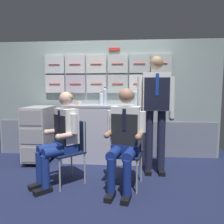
% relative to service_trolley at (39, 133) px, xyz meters
% --- Properties ---
extents(ground, '(4.80, 4.80, 0.04)m').
position_rel_service_trolley_xyz_m(ground, '(1.10, -0.91, -0.54)').
color(ground, '#1B2242').
extents(galley_bulkhead, '(4.20, 0.14, 2.15)m').
position_rel_service_trolley_xyz_m(galley_bulkhead, '(1.11, 0.46, 0.58)').
color(galley_bulkhead, '#92A5A3').
rests_on(galley_bulkhead, ground).
extents(galley_counter, '(1.53, 0.53, 0.99)m').
position_rel_service_trolley_xyz_m(galley_counter, '(1.17, 0.18, -0.02)').
color(galley_counter, silver).
rests_on(galley_counter, ground).
extents(service_trolley, '(0.40, 0.65, 0.97)m').
position_rel_service_trolley_xyz_m(service_trolley, '(0.00, 0.00, 0.00)').
color(service_trolley, black).
rests_on(service_trolley, ground).
extents(folding_chair_left, '(0.57, 0.57, 0.84)m').
position_rel_service_trolley_xyz_m(folding_chair_left, '(0.78, -0.73, 0.00)').
color(folding_chair_left, '#A8AAAF').
rests_on(folding_chair_left, ground).
extents(crew_member_left, '(0.63, 0.63, 1.23)m').
position_rel_service_trolley_xyz_m(crew_member_left, '(0.66, -0.84, 0.16)').
color(crew_member_left, black).
rests_on(crew_member_left, ground).
extents(folding_chair_right, '(0.47, 0.47, 0.84)m').
position_rel_service_trolley_xyz_m(folding_chair_right, '(1.52, -0.72, 0.00)').
color(folding_chair_right, '#A8AAAF').
rests_on(folding_chair_right, ground).
extents(crew_member_right, '(0.52, 0.67, 1.28)m').
position_rel_service_trolley_xyz_m(crew_member_right, '(1.49, -0.87, 0.19)').
color(crew_member_right, black).
rests_on(crew_member_right, ground).
extents(crew_member_standing, '(0.55, 0.27, 1.74)m').
position_rel_service_trolley_xyz_m(crew_member_standing, '(1.94, -0.34, 0.53)').
color(crew_member_standing, black).
rests_on(crew_member_standing, ground).
extents(sparkling_bottle_green, '(0.06, 0.06, 0.31)m').
position_rel_service_trolley_xyz_m(sparkling_bottle_green, '(1.14, 0.04, 0.62)').
color(sparkling_bottle_green, silver).
rests_on(sparkling_bottle_green, galley_counter).
extents(water_bottle_tall, '(0.07, 0.07, 0.23)m').
position_rel_service_trolley_xyz_m(water_bottle_tall, '(1.04, 0.34, 0.58)').
color(water_bottle_tall, silver).
rests_on(water_bottle_tall, galley_counter).
extents(water_bottle_blue_cap, '(0.06, 0.06, 0.25)m').
position_rel_service_trolley_xyz_m(water_bottle_blue_cap, '(1.77, 0.20, 0.59)').
color(water_bottle_blue_cap, silver).
rests_on(water_bottle_blue_cap, galley_counter).
extents(water_bottle_short, '(0.08, 0.08, 0.27)m').
position_rel_service_trolley_xyz_m(water_bottle_short, '(1.68, 0.11, 0.60)').
color(water_bottle_short, silver).
rests_on(water_bottle_short, galley_counter).
extents(paper_cup_blue, '(0.07, 0.07, 0.06)m').
position_rel_service_trolley_xyz_m(paper_cup_blue, '(0.69, 0.11, 0.51)').
color(paper_cup_blue, beige).
rests_on(paper_cup_blue, galley_counter).
extents(coffee_cup_white, '(0.07, 0.07, 0.07)m').
position_rel_service_trolley_xyz_m(coffee_cup_white, '(1.83, 0.29, 0.51)').
color(coffee_cup_white, silver).
rests_on(coffee_cup_white, galley_counter).
extents(paper_cup_tan, '(0.07, 0.07, 0.06)m').
position_rel_service_trolley_xyz_m(paper_cup_tan, '(0.61, 0.22, 0.51)').
color(paper_cup_tan, tan).
rests_on(paper_cup_tan, galley_counter).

